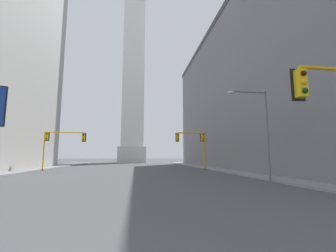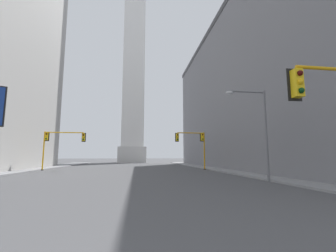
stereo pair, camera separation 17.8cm
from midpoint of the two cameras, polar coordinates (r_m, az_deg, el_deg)
sidewalk_right at (r=29.70m, az=18.42°, el=-10.97°), size 5.00×85.05×0.15m
building_right at (r=42.38m, az=27.26°, el=7.88°), size 22.38×56.91×25.43m
obelisk at (r=80.26m, az=-8.45°, el=18.62°), size 8.51×8.51×77.31m
traffic_light_mid_right at (r=34.15m, az=6.89°, el=-3.84°), size 4.63×0.52×5.57m
traffic_light_mid_left at (r=35.94m, az=-25.87°, el=-3.34°), size 5.84×0.50×5.50m
street_lamp at (r=19.61m, az=22.27°, el=0.64°), size 3.39×0.36×7.35m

